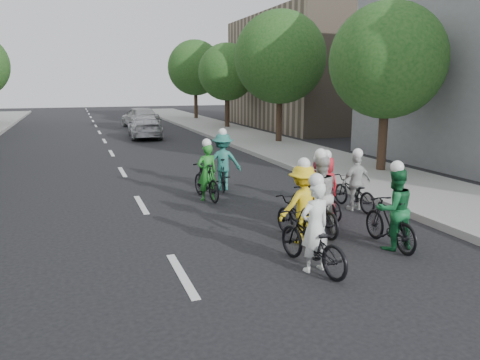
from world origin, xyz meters
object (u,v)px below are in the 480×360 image
cyclist_6 (318,203)px  cyclist_7 (222,166)px  cyclist_5 (206,178)px  cyclist_8 (354,189)px  cyclist_1 (392,215)px  cyclist_2 (301,211)px  cyclist_3 (316,197)px  follow_car_trail (140,117)px  follow_car_lead (145,127)px  cyclist_4 (323,194)px  cyclist_0 (312,238)px

cyclist_6 → cyclist_7: 4.79m
cyclist_5 → cyclist_8: bearing=138.0°
cyclist_1 → cyclist_6: bearing=-54.9°
cyclist_2 → cyclist_8: (2.45, 1.83, -0.10)m
cyclist_8 → cyclist_7: bearing=-57.8°
cyclist_6 → cyclist_7: (-0.68, 4.74, 0.08)m
cyclist_2 → cyclist_3: 1.45m
cyclist_6 → follow_car_trail: cyclist_6 is taller
cyclist_5 → follow_car_lead: bearing=-99.6°
follow_car_lead → cyclist_7: bearing=94.5°
cyclist_4 → cyclist_6: size_ratio=0.90×
cyclist_1 → cyclist_6: (-0.91, 1.35, -0.00)m
cyclist_7 → follow_car_trail: bearing=-79.5°
follow_car_trail → cyclist_5: bearing=77.2°
cyclist_3 → cyclist_2: bearing=45.0°
cyclist_6 → cyclist_4: bearing=-125.5°
cyclist_3 → follow_car_trail: bearing=-93.1°
cyclist_0 → follow_car_lead: 21.24m
cyclist_3 → cyclist_5: cyclist_5 is taller
cyclist_2 → cyclist_6: (0.61, 0.43, 0.01)m
cyclist_3 → cyclist_6: bearing=59.2°
cyclist_0 → cyclist_7: bearing=-102.8°
cyclist_5 → follow_car_trail: bearing=-100.6°
cyclist_6 → cyclist_7: cyclist_7 is taller
cyclist_8 → follow_car_trail: (-2.10, 24.85, 0.23)m
cyclist_0 → cyclist_5: 5.49m
cyclist_0 → cyclist_3: 2.85m
cyclist_3 → cyclist_7: size_ratio=0.92×
cyclist_0 → cyclist_3: size_ratio=1.11×
cyclist_6 → follow_car_lead: cyclist_6 is taller
cyclist_2 → cyclist_6: 0.75m
cyclist_4 → cyclist_5: cyclist_5 is taller
follow_car_lead → follow_car_trail: follow_car_trail is taller
cyclist_1 → follow_car_trail: cyclist_1 is taller
cyclist_3 → follow_car_lead: (-1.24, 18.78, 0.05)m
cyclist_4 → cyclist_7: cyclist_7 is taller
cyclist_1 → cyclist_7: cyclist_7 is taller
cyclist_1 → cyclist_7: (-1.59, 6.09, 0.07)m
cyclist_7 → follow_car_trail: (0.42, 21.50, 0.04)m
cyclist_7 → cyclist_8: 4.20m
cyclist_3 → cyclist_5: bearing=-63.3°
cyclist_2 → follow_car_trail: cyclist_2 is taller
cyclist_6 → cyclist_8: size_ratio=1.10×
cyclist_5 → cyclist_7: 1.34m
cyclist_0 → cyclist_2: cyclist_2 is taller
cyclist_4 → cyclist_7: 4.00m
cyclist_0 → cyclist_2: size_ratio=1.07×
cyclist_3 → follow_car_lead: 18.82m
cyclist_4 → cyclist_7: (-1.39, 3.74, 0.16)m
cyclist_2 → cyclist_3: cyclist_2 is taller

